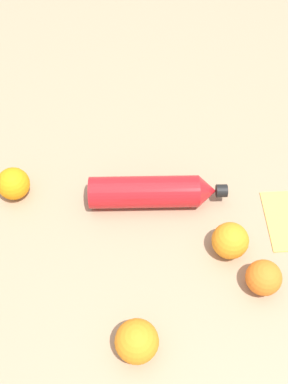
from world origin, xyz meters
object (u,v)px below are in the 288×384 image
at_px(orange_0, 264,278).
at_px(orange_2, 230,241).
at_px(orange_3, 13,184).
at_px(water_bottle, 154,192).
at_px(orange_1, 137,341).

xyz_separation_m(orange_0, orange_2, (-0.07, -0.07, 0.00)).
relative_size(orange_2, orange_3, 1.05).
xyz_separation_m(water_bottle, orange_0, (0.16, 0.24, 0.00)).
relative_size(water_bottle, orange_3, 4.21).
relative_size(orange_0, orange_2, 0.93).
xyz_separation_m(water_bottle, orange_2, (0.09, 0.17, 0.00)).
height_order(orange_1, orange_3, orange_1).
bearing_deg(orange_3, orange_2, 82.99).
xyz_separation_m(water_bottle, orange_3, (0.03, -0.31, 0.00)).
bearing_deg(water_bottle, orange_1, -97.14).
relative_size(orange_1, orange_2, 1.06).
height_order(water_bottle, orange_0, same).
height_order(water_bottle, orange_1, orange_1).
bearing_deg(orange_3, orange_1, 48.63).
bearing_deg(orange_0, orange_3, -102.98).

